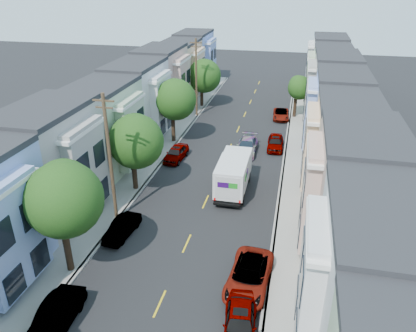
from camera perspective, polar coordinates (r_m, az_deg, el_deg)
ground at (r=29.67m, az=-3.00°, el=-10.84°), size 160.00×160.00×0.00m
road_slab at (r=42.33m, az=2.39°, el=1.03°), size 12.00×70.00×0.02m
curb_left at (r=43.68m, az=-5.44°, el=1.83°), size 0.30×70.00×0.15m
curb_right at (r=41.78m, az=10.58°, el=0.34°), size 0.30×70.00×0.15m
sidewalk_left at (r=44.07m, az=-7.05°, el=1.97°), size 2.60×70.00×0.15m
sidewalk_right at (r=41.77m, az=12.35°, el=0.17°), size 2.60×70.00×0.15m
centerline at (r=42.34m, az=2.39°, el=1.02°), size 0.12×70.00×0.01m
townhouse_row_left at (r=45.46m, az=-11.57°, el=2.28°), size 5.00×70.00×8.50m
townhouse_row_right at (r=42.04m, az=17.51°, el=-0.42°), size 5.00×70.00×8.50m
tree_b at (r=25.68m, az=-19.75°, el=-4.49°), size 4.70×4.70×7.76m
tree_c at (r=34.91m, az=-10.23°, el=3.39°), size 4.70×4.70×7.01m
tree_d at (r=45.08m, az=-4.70°, el=9.28°), size 4.55×4.55×7.29m
tree_e at (r=58.14m, az=-0.61°, el=12.54°), size 4.70×4.70×6.82m
tree_far_r at (r=54.78m, az=12.68°, el=10.64°), size 3.10×3.10×5.61m
utility_pole_near at (r=30.74m, az=-13.61°, el=0.94°), size 1.60×0.26×10.00m
utility_pole_far at (r=54.00m, az=-1.66°, el=12.28°), size 1.60×0.26×10.00m
fedex_truck at (r=35.48m, az=3.61°, el=-1.01°), size 2.50×6.49×3.11m
lead_sedan at (r=43.69m, az=5.48°, el=2.79°), size 2.09×4.95×1.48m
parked_left_b at (r=24.79m, az=-20.70°, el=-19.35°), size 1.81×4.57×1.50m
parked_left_c at (r=30.75m, az=-11.99°, el=-8.55°), size 1.71×3.89×1.26m
parked_left_d at (r=41.96m, az=-4.51°, el=1.79°), size 2.00×4.50×1.42m
parked_right_a at (r=23.22m, az=4.52°, el=-21.08°), size 2.21×4.78×1.50m
parked_right_b at (r=25.90m, az=5.79°, el=-15.18°), size 2.82×5.50×1.49m
parked_right_c at (r=45.09m, az=9.45°, el=3.26°), size 1.86×4.50×1.44m
parked_right_d at (r=54.85m, az=10.23°, el=7.16°), size 2.28×4.50×1.22m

